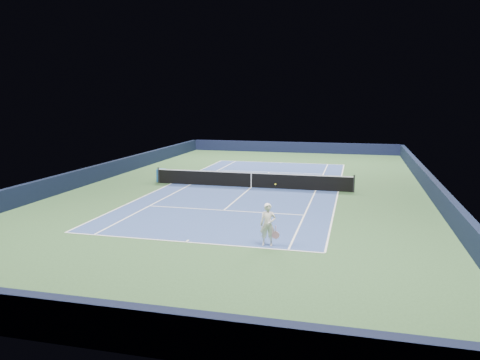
# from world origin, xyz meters

# --- Properties ---
(ground) EXTENTS (40.00, 40.00, 0.00)m
(ground) POSITION_xyz_m (0.00, 0.00, 0.00)
(ground) COLOR #2B4C29
(ground) RESTS_ON ground
(wall_far) EXTENTS (22.00, 0.35, 1.10)m
(wall_far) POSITION_xyz_m (0.00, 19.82, 0.55)
(wall_far) COLOR #111533
(wall_far) RESTS_ON ground
(wall_near) EXTENTS (22.00, 0.35, 1.10)m
(wall_near) POSITION_xyz_m (0.00, -19.82, 0.55)
(wall_near) COLOR black
(wall_near) RESTS_ON ground
(wall_right) EXTENTS (0.35, 40.00, 1.10)m
(wall_right) POSITION_xyz_m (10.82, 0.00, 0.55)
(wall_right) COLOR black
(wall_right) RESTS_ON ground
(wall_left) EXTENTS (0.35, 40.00, 1.10)m
(wall_left) POSITION_xyz_m (-10.82, 0.00, 0.55)
(wall_left) COLOR black
(wall_left) RESTS_ON ground
(court_surface) EXTENTS (10.97, 23.77, 0.01)m
(court_surface) POSITION_xyz_m (0.00, 0.00, 0.00)
(court_surface) COLOR navy
(court_surface) RESTS_ON ground
(baseline_far) EXTENTS (10.97, 0.08, 0.00)m
(baseline_far) POSITION_xyz_m (0.00, 11.88, 0.01)
(baseline_far) COLOR white
(baseline_far) RESTS_ON ground
(baseline_near) EXTENTS (10.97, 0.08, 0.00)m
(baseline_near) POSITION_xyz_m (0.00, -11.88, 0.01)
(baseline_near) COLOR white
(baseline_near) RESTS_ON ground
(sideline_doubles_right) EXTENTS (0.08, 23.77, 0.00)m
(sideline_doubles_right) POSITION_xyz_m (5.49, 0.00, 0.01)
(sideline_doubles_right) COLOR white
(sideline_doubles_right) RESTS_ON ground
(sideline_doubles_left) EXTENTS (0.08, 23.77, 0.00)m
(sideline_doubles_left) POSITION_xyz_m (-5.49, 0.00, 0.01)
(sideline_doubles_left) COLOR white
(sideline_doubles_left) RESTS_ON ground
(sideline_singles_right) EXTENTS (0.08, 23.77, 0.00)m
(sideline_singles_right) POSITION_xyz_m (4.12, 0.00, 0.01)
(sideline_singles_right) COLOR white
(sideline_singles_right) RESTS_ON ground
(sideline_singles_left) EXTENTS (0.08, 23.77, 0.00)m
(sideline_singles_left) POSITION_xyz_m (-4.12, 0.00, 0.01)
(sideline_singles_left) COLOR white
(sideline_singles_left) RESTS_ON ground
(service_line_far) EXTENTS (8.23, 0.08, 0.00)m
(service_line_far) POSITION_xyz_m (0.00, 6.40, 0.01)
(service_line_far) COLOR white
(service_line_far) RESTS_ON ground
(service_line_near) EXTENTS (8.23, 0.08, 0.00)m
(service_line_near) POSITION_xyz_m (0.00, -6.40, 0.01)
(service_line_near) COLOR white
(service_line_near) RESTS_ON ground
(center_service_line) EXTENTS (0.08, 12.80, 0.00)m
(center_service_line) POSITION_xyz_m (0.00, 0.00, 0.01)
(center_service_line) COLOR white
(center_service_line) RESTS_ON ground
(center_mark_far) EXTENTS (0.08, 0.30, 0.00)m
(center_mark_far) POSITION_xyz_m (0.00, 11.73, 0.01)
(center_mark_far) COLOR white
(center_mark_far) RESTS_ON ground
(center_mark_near) EXTENTS (0.08, 0.30, 0.00)m
(center_mark_near) POSITION_xyz_m (0.00, -11.73, 0.01)
(center_mark_near) COLOR white
(center_mark_near) RESTS_ON ground
(tennis_net) EXTENTS (12.90, 0.10, 1.07)m
(tennis_net) POSITION_xyz_m (0.00, 0.00, 0.50)
(tennis_net) COLOR black
(tennis_net) RESTS_ON ground
(sponsor_cube) EXTENTS (0.61, 0.57, 0.88)m
(sponsor_cube) POSITION_xyz_m (-6.40, 0.50, 0.44)
(sponsor_cube) COLOR blue
(sponsor_cube) RESTS_ON ground
(tennis_player) EXTENTS (0.80, 1.27, 2.28)m
(tennis_player) POSITION_xyz_m (3.25, -11.50, 0.84)
(tennis_player) COLOR white
(tennis_player) RESTS_ON ground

